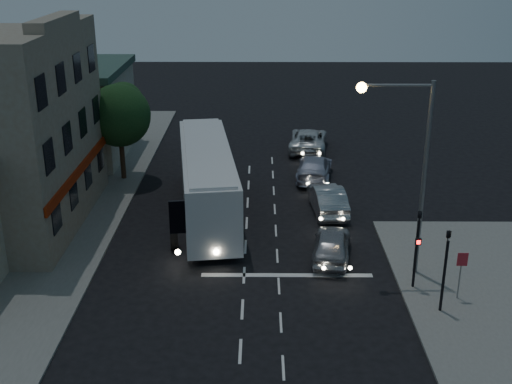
{
  "coord_description": "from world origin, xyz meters",
  "views": [
    {
      "loc": [
        0.73,
        -24.51,
        14.45
      ],
      "look_at": [
        0.53,
        7.09,
        2.2
      ],
      "focal_mm": 45.0,
      "sensor_mm": 36.0,
      "label": 1
    }
  ],
  "objects_px": {
    "street_tree": "(119,113)",
    "traffic_signal_main": "(417,240)",
    "regulatory_sign": "(461,268)",
    "streetlight": "(411,157)",
    "car_suv": "(332,244)",
    "car_sedan_b": "(314,168)",
    "car_sedan_a": "(328,199)",
    "traffic_signal_side": "(446,261)",
    "tour_bus": "(207,179)",
    "car_sedan_c": "(308,140)"
  },
  "relations": [
    {
      "from": "traffic_signal_main",
      "to": "traffic_signal_side",
      "type": "relative_size",
      "value": 1.0
    },
    {
      "from": "regulatory_sign",
      "to": "streetlight",
      "type": "height_order",
      "value": "streetlight"
    },
    {
      "from": "car_sedan_b",
      "to": "street_tree",
      "type": "bearing_deg",
      "value": 9.62
    },
    {
      "from": "car_sedan_a",
      "to": "car_sedan_c",
      "type": "distance_m",
      "value": 11.97
    },
    {
      "from": "car_sedan_c",
      "to": "traffic_signal_side",
      "type": "bearing_deg",
      "value": 106.62
    },
    {
      "from": "car_suv",
      "to": "traffic_signal_side",
      "type": "relative_size",
      "value": 1.08
    },
    {
      "from": "street_tree",
      "to": "traffic_signal_main",
      "type": "bearing_deg",
      "value": -42.03
    },
    {
      "from": "car_sedan_c",
      "to": "traffic_signal_side",
      "type": "distance_m",
      "value": 23.18
    },
    {
      "from": "tour_bus",
      "to": "regulatory_sign",
      "type": "distance_m",
      "value": 14.95
    },
    {
      "from": "car_suv",
      "to": "car_sedan_a",
      "type": "bearing_deg",
      "value": -84.52
    },
    {
      "from": "traffic_signal_main",
      "to": "car_sedan_b",
      "type": "bearing_deg",
      "value": 102.86
    },
    {
      "from": "car_sedan_c",
      "to": "traffic_signal_main",
      "type": "bearing_deg",
      "value": 105.67
    },
    {
      "from": "car_sedan_b",
      "to": "street_tree",
      "type": "height_order",
      "value": "street_tree"
    },
    {
      "from": "traffic_signal_side",
      "to": "regulatory_sign",
      "type": "bearing_deg",
      "value": 43.92
    },
    {
      "from": "regulatory_sign",
      "to": "street_tree",
      "type": "relative_size",
      "value": 0.35
    },
    {
      "from": "car_sedan_b",
      "to": "traffic_signal_main",
      "type": "relative_size",
      "value": 1.28
    },
    {
      "from": "car_sedan_a",
      "to": "car_sedan_c",
      "type": "bearing_deg",
      "value": -93.45
    },
    {
      "from": "car_suv",
      "to": "traffic_signal_side",
      "type": "bearing_deg",
      "value": 137.94
    },
    {
      "from": "traffic_signal_main",
      "to": "street_tree",
      "type": "distance_m",
      "value": 21.38
    },
    {
      "from": "tour_bus",
      "to": "car_sedan_a",
      "type": "relative_size",
      "value": 2.73
    },
    {
      "from": "car_sedan_c",
      "to": "streetlight",
      "type": "relative_size",
      "value": 0.64
    },
    {
      "from": "car_sedan_c",
      "to": "car_sedan_b",
      "type": "bearing_deg",
      "value": 96.38
    },
    {
      "from": "car_sedan_b",
      "to": "traffic_signal_side",
      "type": "height_order",
      "value": "traffic_signal_side"
    },
    {
      "from": "traffic_signal_main",
      "to": "regulatory_sign",
      "type": "xyz_separation_m",
      "value": [
        1.7,
        -1.01,
        -0.82
      ]
    },
    {
      "from": "car_suv",
      "to": "regulatory_sign",
      "type": "xyz_separation_m",
      "value": [
        5.04,
        -4.04,
        0.84
      ]
    },
    {
      "from": "car_sedan_c",
      "to": "traffic_signal_side",
      "type": "relative_size",
      "value": 1.4
    },
    {
      "from": "traffic_signal_main",
      "to": "streetlight",
      "type": "distance_m",
      "value": 3.61
    },
    {
      "from": "car_sedan_a",
      "to": "regulatory_sign",
      "type": "bearing_deg",
      "value": 110.67
    },
    {
      "from": "traffic_signal_side",
      "to": "tour_bus",
      "type": "bearing_deg",
      "value": 135.27
    },
    {
      "from": "traffic_signal_main",
      "to": "street_tree",
      "type": "xyz_separation_m",
      "value": [
        -15.81,
        14.25,
        2.08
      ]
    },
    {
      "from": "car_sedan_a",
      "to": "streetlight",
      "type": "height_order",
      "value": "streetlight"
    },
    {
      "from": "car_sedan_b",
      "to": "regulatory_sign",
      "type": "distance_m",
      "value": 16.3
    },
    {
      "from": "traffic_signal_main",
      "to": "street_tree",
      "type": "relative_size",
      "value": 0.66
    },
    {
      "from": "regulatory_sign",
      "to": "streetlight",
      "type": "distance_m",
      "value": 5.18
    },
    {
      "from": "car_sedan_b",
      "to": "streetlight",
      "type": "relative_size",
      "value": 0.58
    },
    {
      "from": "traffic_signal_main",
      "to": "regulatory_sign",
      "type": "relative_size",
      "value": 1.86
    },
    {
      "from": "tour_bus",
      "to": "street_tree",
      "type": "height_order",
      "value": "street_tree"
    },
    {
      "from": "traffic_signal_main",
      "to": "traffic_signal_side",
      "type": "height_order",
      "value": "same"
    },
    {
      "from": "tour_bus",
      "to": "car_sedan_a",
      "type": "distance_m",
      "value": 7.0
    },
    {
      "from": "car_sedan_a",
      "to": "street_tree",
      "type": "bearing_deg",
      "value": -27.61
    },
    {
      "from": "car_sedan_c",
      "to": "street_tree",
      "type": "height_order",
      "value": "street_tree"
    },
    {
      "from": "streetlight",
      "to": "street_tree",
      "type": "bearing_deg",
      "value": 140.49
    },
    {
      "from": "tour_bus",
      "to": "regulatory_sign",
      "type": "bearing_deg",
      "value": -47.12
    },
    {
      "from": "car_sedan_a",
      "to": "regulatory_sign",
      "type": "height_order",
      "value": "regulatory_sign"
    },
    {
      "from": "regulatory_sign",
      "to": "tour_bus",
      "type": "bearing_deg",
      "value": 140.6
    },
    {
      "from": "traffic_signal_side",
      "to": "street_tree",
      "type": "relative_size",
      "value": 0.66
    },
    {
      "from": "car_suv",
      "to": "car_sedan_b",
      "type": "relative_size",
      "value": 0.84
    },
    {
      "from": "car_sedan_b",
      "to": "car_suv",
      "type": "bearing_deg",
      "value": 98.38
    },
    {
      "from": "regulatory_sign",
      "to": "streetlight",
      "type": "bearing_deg",
      "value": 128.75
    },
    {
      "from": "car_sedan_b",
      "to": "street_tree",
      "type": "distance_m",
      "value": 13.05
    }
  ]
}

